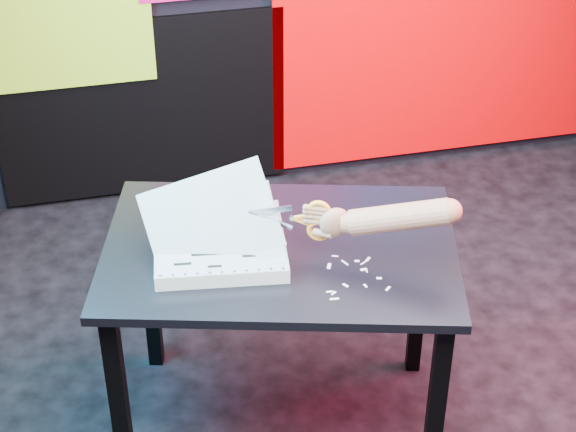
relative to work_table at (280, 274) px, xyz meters
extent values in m
cube|color=black|center=(0.48, 0.12, -0.65)|extent=(3.00, 3.00, 0.01)
cube|color=black|center=(-0.27, 1.59, -0.20)|extent=(1.30, 0.02, 0.85)
cube|color=black|center=(-0.54, -0.16, -0.29)|extent=(0.06, 0.06, 0.72)
cube|color=black|center=(-0.38, 0.41, -0.29)|extent=(0.06, 0.06, 0.72)
cube|color=black|center=(0.38, -0.41, -0.29)|extent=(0.06, 0.06, 0.72)
cube|color=black|center=(0.54, 0.16, -0.29)|extent=(0.06, 0.06, 0.72)
cube|color=black|center=(0.00, 0.00, 0.09)|extent=(1.22, 0.97, 0.03)
cube|color=white|center=(-0.19, -0.02, 0.13)|extent=(0.42, 0.33, 0.05)
cube|color=white|center=(-0.19, -0.02, 0.15)|extent=(0.42, 0.33, 0.00)
cube|color=white|center=(-0.19, -0.02, 0.16)|extent=(0.40, 0.32, 0.12)
cube|color=white|center=(-0.20, -0.01, 0.18)|extent=(0.38, 0.27, 0.20)
cube|color=white|center=(-0.21, 0.01, 0.23)|extent=(0.41, 0.21, 0.29)
cylinder|color=black|center=(-0.38, -0.13, 0.15)|extent=(0.01, 0.01, 0.00)
cylinder|color=black|center=(-0.34, -0.13, 0.15)|extent=(0.01, 0.01, 0.00)
cylinder|color=black|center=(-0.31, -0.14, 0.15)|extent=(0.01, 0.01, 0.00)
cylinder|color=black|center=(-0.27, -0.14, 0.15)|extent=(0.01, 0.01, 0.00)
cylinder|color=black|center=(-0.24, -0.14, 0.15)|extent=(0.01, 0.01, 0.00)
cylinder|color=black|center=(-0.20, -0.15, 0.15)|extent=(0.01, 0.01, 0.00)
cylinder|color=black|center=(-0.17, -0.15, 0.15)|extent=(0.01, 0.01, 0.00)
cylinder|color=black|center=(-0.13, -0.16, 0.15)|extent=(0.01, 0.01, 0.00)
cylinder|color=black|center=(-0.10, -0.16, 0.15)|extent=(0.01, 0.01, 0.00)
cylinder|color=black|center=(-0.06, -0.17, 0.15)|extent=(0.01, 0.01, 0.00)
cylinder|color=black|center=(-0.03, -0.17, 0.15)|extent=(0.01, 0.01, 0.00)
cylinder|color=black|center=(-0.34, 0.13, 0.15)|extent=(0.01, 0.01, 0.00)
cylinder|color=black|center=(-0.31, 0.13, 0.15)|extent=(0.01, 0.01, 0.00)
cylinder|color=black|center=(-0.27, 0.12, 0.15)|extent=(0.01, 0.01, 0.00)
cylinder|color=black|center=(-0.24, 0.12, 0.15)|extent=(0.01, 0.01, 0.00)
cylinder|color=black|center=(-0.20, 0.11, 0.15)|extent=(0.01, 0.01, 0.00)
cylinder|color=black|center=(-0.17, 0.11, 0.15)|extent=(0.01, 0.01, 0.00)
cylinder|color=black|center=(-0.13, 0.10, 0.15)|extent=(0.01, 0.01, 0.00)
cylinder|color=black|center=(-0.10, 0.10, 0.15)|extent=(0.01, 0.01, 0.00)
cylinder|color=black|center=(-0.06, 0.09, 0.15)|extent=(0.01, 0.01, 0.00)
cylinder|color=black|center=(-0.03, 0.09, 0.15)|extent=(0.01, 0.01, 0.00)
cylinder|color=black|center=(0.00, 0.09, 0.15)|extent=(0.01, 0.01, 0.00)
cube|color=black|center=(-0.27, 0.04, 0.15)|extent=(0.07, 0.02, 0.00)
cube|color=black|center=(-0.16, 0.01, 0.15)|extent=(0.05, 0.02, 0.00)
cube|color=black|center=(-0.23, -0.06, 0.15)|extent=(0.09, 0.02, 0.00)
cube|color=black|center=(-0.11, -0.09, 0.15)|extent=(0.04, 0.02, 0.00)
cube|color=black|center=(-0.31, -0.09, 0.15)|extent=(0.05, 0.02, 0.00)
cube|color=black|center=(-0.12, 0.05, 0.15)|extent=(0.06, 0.02, 0.00)
cube|color=black|center=(-0.22, -0.12, 0.15)|extent=(0.04, 0.02, 0.00)
cube|color=#A0A4B3|center=(-0.04, -0.03, 0.26)|extent=(0.12, 0.06, 0.05)
cube|color=#A0A4B3|center=(-0.04, -0.03, 0.22)|extent=(0.12, 0.06, 0.05)
cylinder|color=#A0A4B3|center=(0.02, -0.06, 0.24)|extent=(0.02, 0.02, 0.01)
cube|color=orange|center=(0.05, -0.07, 0.23)|extent=(0.05, 0.03, 0.02)
cube|color=orange|center=(0.05, -0.07, 0.25)|extent=(0.05, 0.03, 0.02)
torus|color=orange|center=(0.09, -0.09, 0.28)|extent=(0.07, 0.04, 0.07)
torus|color=orange|center=(0.09, -0.09, 0.21)|extent=(0.07, 0.04, 0.07)
ellipsoid|color=#9C5649|center=(0.14, -0.11, 0.24)|extent=(0.09, 0.05, 0.10)
cylinder|color=#9C5649|center=(0.09, -0.09, 0.24)|extent=(0.07, 0.05, 0.02)
cylinder|color=#9C5649|center=(0.09, -0.09, 0.26)|extent=(0.07, 0.04, 0.02)
cylinder|color=#9C5649|center=(0.09, -0.09, 0.27)|extent=(0.06, 0.04, 0.02)
cylinder|color=#9C5649|center=(0.09, -0.09, 0.28)|extent=(0.06, 0.04, 0.02)
cylinder|color=#9C5649|center=(0.10, -0.11, 0.21)|extent=(0.06, 0.06, 0.03)
cylinder|color=#9C5649|center=(0.18, -0.13, 0.25)|extent=(0.08, 0.08, 0.06)
cylinder|color=#9C5649|center=(0.31, -0.19, 0.28)|extent=(0.30, 0.19, 0.15)
sphere|color=#9C5649|center=(0.43, -0.24, 0.32)|extent=(0.07, 0.07, 0.07)
cube|color=silver|center=(0.22, -0.14, 0.11)|extent=(0.02, 0.02, 0.00)
cube|color=silver|center=(0.24, -0.22, 0.11)|extent=(0.02, 0.01, 0.00)
cube|color=silver|center=(0.09, -0.25, 0.11)|extent=(0.02, 0.01, 0.00)
cube|color=silver|center=(0.14, -0.23, 0.11)|extent=(0.02, 0.02, 0.00)
cube|color=silver|center=(0.10, -0.26, 0.11)|extent=(0.02, 0.02, 0.00)
cube|color=silver|center=(0.21, -0.17, 0.11)|extent=(0.02, 0.01, 0.00)
cube|color=silver|center=(0.19, -0.25, 0.11)|extent=(0.01, 0.02, 0.00)
cube|color=silver|center=(0.24, -0.13, 0.11)|extent=(0.02, 0.02, 0.00)
cube|color=silver|center=(0.15, -0.09, 0.11)|extent=(0.02, 0.01, 0.00)
cube|color=silver|center=(0.22, -0.18, 0.11)|extent=(0.01, 0.01, 0.00)
cube|color=silver|center=(0.21, -0.13, 0.11)|extent=(0.02, 0.01, 0.00)
cube|color=silver|center=(0.17, -0.13, 0.11)|extent=(0.02, 0.03, 0.00)
cube|color=silver|center=(0.12, -0.13, 0.11)|extent=(0.02, 0.03, 0.00)
cube|color=silver|center=(0.09, -0.28, 0.11)|extent=(0.03, 0.01, 0.00)
cube|color=silver|center=(0.25, -0.27, 0.11)|extent=(0.02, 0.02, 0.00)
camera|label=1|loc=(-0.52, -2.31, 1.80)|focal=60.00mm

